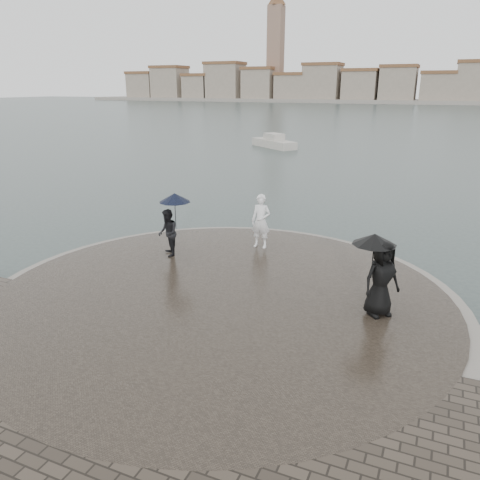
% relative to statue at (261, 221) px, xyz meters
% --- Properties ---
extents(ground, '(400.00, 400.00, 0.00)m').
position_rel_statue_xyz_m(ground, '(0.39, -7.42, -1.26)').
color(ground, '#2B3835').
rests_on(ground, ground).
extents(kerb_ring, '(12.50, 12.50, 0.32)m').
position_rel_statue_xyz_m(kerb_ring, '(0.39, -3.92, -1.10)').
color(kerb_ring, gray).
rests_on(kerb_ring, ground).
extents(quay_tip, '(11.90, 11.90, 0.36)m').
position_rel_statue_xyz_m(quay_tip, '(0.39, -3.92, -1.08)').
color(quay_tip, '#2D261E').
rests_on(quay_tip, ground).
extents(statue, '(0.66, 0.44, 1.81)m').
position_rel_statue_xyz_m(statue, '(0.00, 0.00, 0.00)').
color(statue, white).
rests_on(statue, quay_tip).
extents(visitor_left, '(1.19, 1.06, 2.04)m').
position_rel_statue_xyz_m(visitor_left, '(-2.33, -1.92, 0.19)').
color(visitor_left, black).
rests_on(visitor_left, quay_tip).
extents(visitor_right, '(1.29, 1.13, 1.95)m').
position_rel_statue_xyz_m(visitor_right, '(4.29, -3.42, 0.22)').
color(visitor_right, black).
rests_on(visitor_right, quay_tip).
extents(far_skyline, '(260.00, 20.00, 37.00)m').
position_rel_statue_xyz_m(far_skyline, '(-5.91, 153.29, 4.35)').
color(far_skyline, gray).
rests_on(far_skyline, ground).
extents(boats, '(29.36, 18.61, 1.50)m').
position_rel_statue_xyz_m(boats, '(2.82, 35.05, -0.89)').
color(boats, '#B9B2A7').
rests_on(boats, ground).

